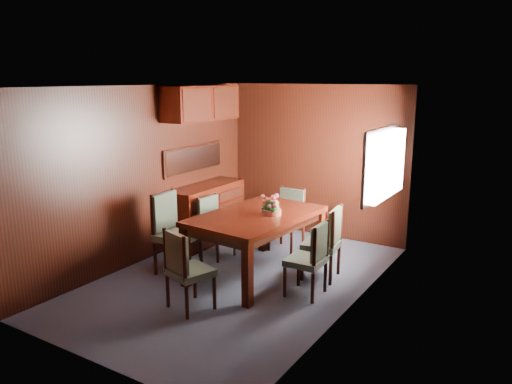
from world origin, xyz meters
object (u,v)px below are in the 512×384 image
Objects in this scene: chair_right_near at (311,255)px; flower_centerpiece at (272,205)px; dining_table at (256,222)px; sideboard at (206,213)px; chair_left_near at (172,228)px; chair_head at (185,266)px.

chair_right_near is 3.43× the size of flower_centerpiece.
chair_right_near is (0.87, -0.20, -0.21)m from dining_table.
sideboard is 1.56× the size of chair_right_near.
flower_centerpiece is at bearing 108.28° from chair_left_near.
chair_left_near is 1.19m from chair_head.
chair_right_near is at bearing -8.33° from dining_table.
chair_right_near is 0.85m from flower_centerpiece.
sideboard is at bearing 156.22° from flower_centerpiece.
chair_left_near reaches higher than chair_right_near.
chair_head is at bearing -58.20° from sideboard.
sideboard is 1.78m from flower_centerpiece.
chair_left_near is at bearing 96.32° from chair_right_near.
sideboard is at bearing -167.89° from chair_left_near.
sideboard is 1.31× the size of chair_left_near.
chair_left_near is 1.16× the size of chair_head.
sideboard is 5.36× the size of flower_centerpiece.
chair_left_near reaches higher than dining_table.
chair_left_near is (0.37, -1.20, 0.14)m from sideboard.
flower_centerpiece reaches higher than chair_right_near.
chair_right_near is (1.87, 0.26, -0.09)m from chair_left_near.
dining_table is 0.31m from flower_centerpiece.
flower_centerpiece is (1.19, 0.51, 0.35)m from chair_left_near.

